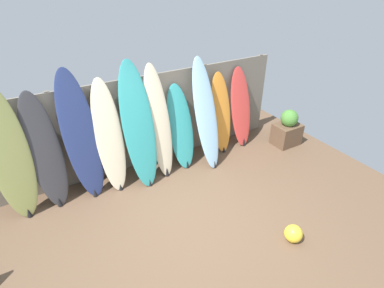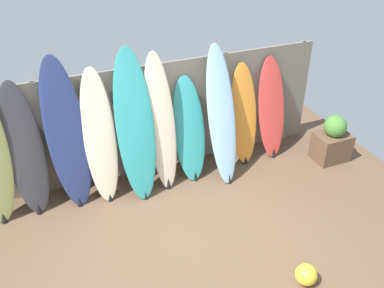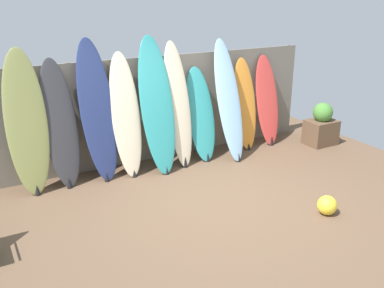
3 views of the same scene
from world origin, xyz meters
The scene contains 13 objects.
ground centered at (0.00, 0.00, 0.00)m, with size 7.68×7.68×0.00m, color brown.
fence_back centered at (0.00, 2.01, 0.90)m, with size 6.08×0.11×1.80m.
surfboard_charcoal_1 centered at (-1.71, 1.69, 0.95)m, with size 0.55×0.52×1.93m.
surfboard_navy_2 centered at (-1.14, 1.68, 1.08)m, with size 0.62×0.61×2.18m.
surfboard_cream_3 centered at (-0.70, 1.65, 0.96)m, with size 0.51×0.63×1.95m.
surfboard_teal_4 centered at (-0.19, 1.56, 1.08)m, with size 0.60×0.78×2.18m.
surfboard_cream_5 centered at (0.21, 1.59, 1.02)m, with size 0.44×0.59×2.07m.
surfboard_teal_6 centered at (0.68, 1.64, 0.78)m, with size 0.55×0.66×1.59m.
surfboard_skyblue_7 centered at (1.14, 1.48, 1.02)m, with size 0.50×0.90×2.06m.
surfboard_orange_8 centered at (1.64, 1.68, 0.83)m, with size 0.47×0.43×1.68m.
surfboard_red_9 centered at (2.18, 1.70, 0.82)m, with size 0.51×0.54×1.69m.
planter_box centered at (3.04, 1.09, 0.36)m, with size 0.57×0.44×0.82m.
beach_ball centered at (1.11, -0.98, 0.13)m, with size 0.26×0.26×0.26m, color yellow.
Camera 2 is at (-1.45, -3.67, 4.12)m, focal length 40.00 mm.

